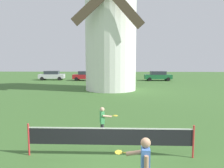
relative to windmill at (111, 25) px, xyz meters
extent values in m
cylinder|color=white|center=(0.00, 0.01, -1.74)|extent=(5.58, 5.58, 10.75)
cylinder|color=red|center=(-2.09, -16.72, -6.57)|extent=(0.06, 0.06, 1.10)
cylinder|color=red|center=(3.42, -16.72, -6.57)|extent=(0.06, 0.06, 1.10)
cube|color=black|center=(0.66, -16.72, -6.44)|extent=(5.47, 0.01, 0.55)
cube|color=white|center=(0.66, -16.72, -6.15)|extent=(5.47, 0.02, 0.04)
cube|color=#4C7AD1|center=(1.56, -18.97, -6.14)|extent=(0.19, 0.34, 0.60)
sphere|color=tan|center=(1.56, -18.97, -5.73)|extent=(0.23, 0.23, 0.23)
cylinder|color=tan|center=(1.55, -19.18, -6.16)|extent=(0.10, 0.10, 0.45)
cylinder|color=tan|center=(1.36, -18.78, -6.05)|extent=(0.46, 0.11, 0.17)
cylinder|color=yellow|center=(1.18, -18.77, -6.05)|extent=(0.22, 0.03, 0.04)
ellipsoid|color=yellow|center=(0.96, -18.77, -6.05)|extent=(0.19, 0.24, 0.03)
cylinder|color=#333338|center=(0.23, -14.78, -6.83)|extent=(0.11, 0.11, 0.57)
cylinder|color=#333338|center=(0.27, -14.91, -6.83)|extent=(0.11, 0.11, 0.57)
cube|color=#4CB266|center=(0.25, -14.85, -6.29)|extent=(0.23, 0.31, 0.51)
sphere|color=#DBB28E|center=(0.25, -14.85, -5.94)|extent=(0.19, 0.19, 0.19)
cylinder|color=#DBB28E|center=(0.19, -14.67, -6.31)|extent=(0.08, 0.08, 0.38)
cylinder|color=#DBB28E|center=(0.46, -14.94, -6.21)|extent=(0.40, 0.20, 0.15)
cylinder|color=yellow|center=(0.61, -14.90, -6.21)|extent=(0.22, 0.09, 0.04)
ellipsoid|color=yellow|center=(0.82, -14.83, -6.21)|extent=(0.25, 0.28, 0.03)
cube|color=silver|center=(-10.68, 12.11, -6.47)|extent=(4.41, 2.08, 0.70)
cube|color=#2D333D|center=(-10.68, 12.11, -5.84)|extent=(2.52, 1.71, 0.56)
cylinder|color=black|center=(-9.31, 13.09, -6.82)|extent=(0.61, 0.23, 0.60)
cylinder|color=black|center=(-9.16, 11.40, -6.82)|extent=(0.61, 0.23, 0.60)
cylinder|color=black|center=(-12.21, 12.83, -6.82)|extent=(0.61, 0.23, 0.60)
cylinder|color=black|center=(-12.05, 11.13, -6.82)|extent=(0.61, 0.23, 0.60)
cube|color=red|center=(-4.61, 11.41, -6.47)|extent=(4.40, 1.74, 0.70)
cube|color=#2D333D|center=(-4.61, 11.41, -5.84)|extent=(2.47, 1.52, 0.56)
cylinder|color=black|center=(-3.11, 12.24, -6.82)|extent=(0.60, 0.19, 0.60)
cylinder|color=black|center=(-3.13, 10.54, -6.82)|extent=(0.60, 0.19, 0.60)
cylinder|color=black|center=(-6.09, 12.27, -6.82)|extent=(0.60, 0.19, 0.60)
cylinder|color=black|center=(-6.11, 10.57, -6.82)|extent=(0.60, 0.19, 0.60)
cube|color=silver|center=(1.28, 11.50, -6.47)|extent=(4.00, 1.74, 0.70)
cube|color=#2D333D|center=(1.28, 11.50, -5.84)|extent=(2.25, 1.52, 0.56)
cylinder|color=black|center=(2.65, 12.33, -6.82)|extent=(0.60, 0.19, 0.60)
cylinder|color=black|center=(2.63, 10.63, -6.82)|extent=(0.60, 0.19, 0.60)
cylinder|color=black|center=(-0.06, 12.36, -6.82)|extent=(0.60, 0.19, 0.60)
cylinder|color=black|center=(-0.08, 10.66, -6.82)|extent=(0.60, 0.19, 0.60)
cube|color=#1E6638|center=(7.41, 11.58, -6.47)|extent=(4.48, 1.79, 0.70)
cube|color=#2D333D|center=(7.41, 11.58, -5.84)|extent=(2.52, 1.55, 0.56)
cylinder|color=black|center=(8.90, 12.46, -6.82)|extent=(0.60, 0.19, 0.60)
cylinder|color=black|center=(8.93, 10.76, -6.82)|extent=(0.60, 0.19, 0.60)
cylinder|color=black|center=(5.88, 12.40, -6.82)|extent=(0.60, 0.19, 0.60)
cylinder|color=black|center=(5.91, 10.70, -6.82)|extent=(0.60, 0.19, 0.60)
camera|label=1|loc=(0.97, -23.45, -3.94)|focal=33.53mm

